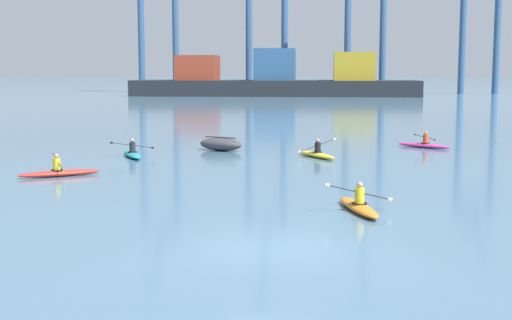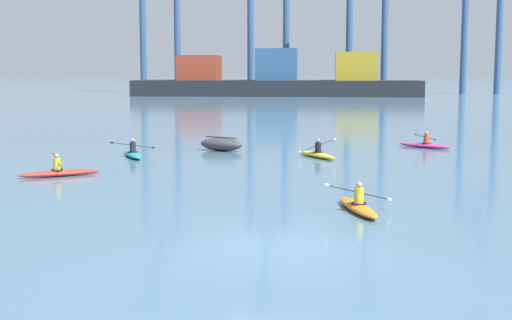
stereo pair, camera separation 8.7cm
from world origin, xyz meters
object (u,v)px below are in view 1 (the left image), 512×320
Objects in this scene: capsized_dinghy at (221,144)px; gantry_crane_east at (481,7)px; kayak_orange at (359,206)px; gantry_crane_east_mid at (366,2)px; container_barge at (276,81)px; kayak_magenta at (424,145)px; kayak_red at (59,172)px; kayak_yellow at (317,154)px; kayak_teal at (132,154)px.

gantry_crane_east is at bearing 70.77° from capsized_dinghy.
capsized_dinghy is 17.74m from kayak_orange.
gantry_crane_east_mid is at bearing 86.83° from kayak_orange.
container_barge is at bearing -159.68° from gantry_crane_east.
kayak_magenta is 19.53m from kayak_orange.
gantry_crane_east is at bearing 69.90° from kayak_red.
kayak_red reaches higher than kayak_yellow.
kayak_red is 0.93× the size of kayak_orange.
gantry_crane_east reaches higher than kayak_yellow.
kayak_magenta is (13.85, -80.04, -2.40)m from container_barge.
container_barge is 16.95× the size of capsized_dinghy.
kayak_teal is (-16.84, -96.24, -16.14)m from gantry_crane_east_mid.
capsized_dinghy is 11.58m from kayak_magenta.
kayak_teal is 1.03× the size of kayak_yellow.
kayak_red reaches higher than kayak_orange.
gantry_crane_east reaches higher than container_barge.
gantry_crane_east_mid is 1.19× the size of gantry_crane_east.
kayak_teal is (-10.79, 13.13, 0.00)m from kayak_orange.
kayak_red is 0.99× the size of kayak_yellow.
kayak_red is 0.96× the size of kayak_teal.
kayak_magenta is at bearing -80.19° from container_barge.
capsized_dinghy is 0.94× the size of kayak_magenta.
gantry_crane_east_mid is at bearing 85.50° from kayak_yellow.
gantry_crane_east is 9.87× the size of kayak_magenta.
capsized_dinghy is 0.82× the size of kayak_orange.
gantry_crane_east is at bearing 8.24° from gantry_crane_east_mid.
kayak_teal is 9.36m from kayak_yellow.
gantry_crane_east is (20.69, 3.00, -0.71)m from gantry_crane_east_mid.
gantry_crane_east is at bearing 69.28° from kayak_teal.
container_barge reaches higher than kayak_magenta.
kayak_red is 13.02m from kayak_yellow.
capsized_dinghy is at bearing 38.99° from kayak_teal.
kayak_orange is (-26.74, -112.36, -15.42)m from gantry_crane_east.
capsized_dinghy is (2.55, -82.61, -2.22)m from container_barge.
kayak_magenta is at bearing 40.20° from kayak_yellow.
kayak_magenta is 7.89m from kayak_yellow.
gantry_crane_east_mid reaches higher than kayak_orange.
container_barge is 15.94× the size of kayak_magenta.
kayak_red is at bearing -110.10° from gantry_crane_east.
kayak_red is at bearing 152.29° from kayak_orange.
kayak_teal reaches higher than capsized_dinghy.
kayak_magenta is at bearing 20.88° from kayak_teal.
kayak_magenta is 16.43m from kayak_teal.
gantry_crane_east_mid is 110.71m from kayak_orange.
capsized_dinghy is at bearing 154.46° from kayak_yellow.
kayak_yellow is (10.60, 7.56, 0.00)m from kayak_red.
kayak_teal is at bearing -110.72° from gantry_crane_east.
kayak_teal is at bearing -159.12° from kayak_magenta.
container_barge is 15.00× the size of kayak_red.
kayak_orange is 13.97m from kayak_yellow.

